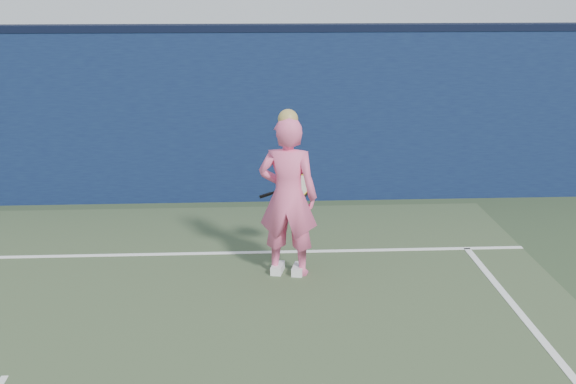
{
  "coord_description": "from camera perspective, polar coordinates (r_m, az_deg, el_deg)",
  "views": [
    {
      "loc": [
        2.05,
        -5.26,
        3.3
      ],
      "look_at": [
        2.54,
        3.31,
        0.96
      ],
      "focal_mm": 50.0,
      "sensor_mm": 36.0,
      "label": 1
    }
  ],
  "objects": [
    {
      "name": "racket",
      "position": [
        9.38,
        0.58,
        0.41
      ],
      "size": [
        0.64,
        0.18,
        0.34
      ],
      "rotation": [
        0.0,
        0.0,
        0.04
      ],
      "color": "black",
      "rests_on": "ground"
    },
    {
      "name": "player",
      "position": [
        8.91,
        -0.0,
        -0.31
      ],
      "size": [
        0.74,
        0.57,
        1.89
      ],
      "rotation": [
        0.0,
        0.0,
        2.91
      ],
      "color": "pink",
      "rests_on": "ground"
    },
    {
      "name": "wall_cap",
      "position": [
        11.96,
        -13.38,
        11.25
      ],
      "size": [
        24.0,
        0.42,
        0.1
      ],
      "primitive_type": "cube",
      "color": "black",
      "rests_on": "backstop_wall"
    },
    {
      "name": "backstop_wall",
      "position": [
        12.11,
        -13.0,
        5.11
      ],
      "size": [
        24.0,
        0.4,
        2.5
      ],
      "primitive_type": "cube",
      "color": "#0D173C",
      "rests_on": "ground"
    }
  ]
}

